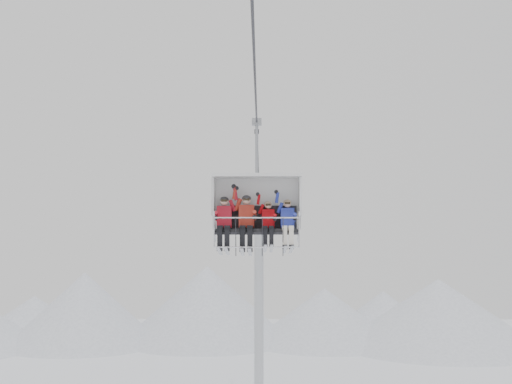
{
  "coord_description": "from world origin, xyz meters",
  "views": [
    {
      "loc": [
        0.14,
        -16.89,
        9.76
      ],
      "look_at": [
        0.0,
        0.0,
        10.94
      ],
      "focal_mm": 45.0,
      "sensor_mm": 36.0,
      "label": 1
    }
  ],
  "objects_px": {
    "skier_center_left": "(246,220)",
    "skier_center_right": "(268,223)",
    "lift_tower_right": "(259,303)",
    "skier_far_right": "(288,222)",
    "skier_far_left": "(224,220)",
    "chairlift_carrier": "(257,204)"
  },
  "relations": [
    {
      "from": "skier_center_right",
      "to": "skier_far_right",
      "type": "distance_m",
      "value": 0.59
    },
    {
      "from": "skier_center_left",
      "to": "skier_center_right",
      "type": "distance_m",
      "value": 0.67
    },
    {
      "from": "skier_far_right",
      "to": "skier_center_right",
      "type": "bearing_deg",
      "value": -179.3
    },
    {
      "from": "skier_far_left",
      "to": "skier_center_left",
      "type": "height_order",
      "value": "skier_center_left"
    },
    {
      "from": "lift_tower_right",
      "to": "chairlift_carrier",
      "type": "height_order",
      "value": "lift_tower_right"
    },
    {
      "from": "skier_center_right",
      "to": "skier_far_right",
      "type": "bearing_deg",
      "value": 0.7
    },
    {
      "from": "chairlift_carrier",
      "to": "skier_center_left",
      "type": "relative_size",
      "value": 2.18
    },
    {
      "from": "lift_tower_right",
      "to": "skier_far_right",
      "type": "bearing_deg",
      "value": -87.25
    },
    {
      "from": "lift_tower_right",
      "to": "skier_far_left",
      "type": "relative_size",
      "value": 7.66
    },
    {
      "from": "chairlift_carrier",
      "to": "skier_center_left",
      "type": "bearing_deg",
      "value": -135.68
    },
    {
      "from": "lift_tower_right",
      "to": "skier_far_left",
      "type": "height_order",
      "value": "lift_tower_right"
    },
    {
      "from": "chairlift_carrier",
      "to": "skier_far_left",
      "type": "relative_size",
      "value": 2.26
    },
    {
      "from": "chairlift_carrier",
      "to": "skier_center_left",
      "type": "distance_m",
      "value": 0.65
    },
    {
      "from": "skier_far_left",
      "to": "skier_center_right",
      "type": "height_order",
      "value": "skier_far_left"
    },
    {
      "from": "skier_center_right",
      "to": "chairlift_carrier",
      "type": "bearing_deg",
      "value": 136.96
    },
    {
      "from": "skier_center_left",
      "to": "skier_far_left",
      "type": "bearing_deg",
      "value": -179.63
    },
    {
      "from": "lift_tower_right",
      "to": "skier_center_left",
      "type": "xyz_separation_m",
      "value": [
        -0.31,
        -19.46,
        4.49
      ]
    },
    {
      "from": "chairlift_carrier",
      "to": "skier_center_right",
      "type": "xyz_separation_m",
      "value": [
        0.35,
        -0.33,
        -0.57
      ]
    },
    {
      "from": "skier_center_right",
      "to": "lift_tower_right",
      "type": "bearing_deg",
      "value": 91.03
    },
    {
      "from": "skier_center_left",
      "to": "skier_far_right",
      "type": "distance_m",
      "value": 1.25
    },
    {
      "from": "chairlift_carrier",
      "to": "skier_far_left",
      "type": "distance_m",
      "value": 1.15
    },
    {
      "from": "skier_far_left",
      "to": "skier_center_right",
      "type": "relative_size",
      "value": 1.04
    }
  ]
}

